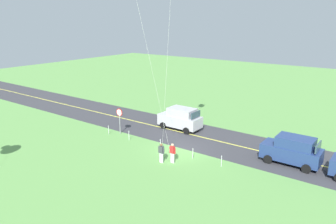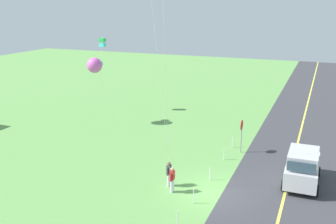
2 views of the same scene
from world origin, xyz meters
The scene contains 14 objects.
ground_plane centered at (0.00, 0.00, -0.05)m, with size 120.00×120.00×0.10m, color #60994C.
asphalt_road centered at (0.00, -4.00, 0.00)m, with size 120.00×7.00×0.00m, color #38383D.
road_centre_stripe centered at (0.00, -4.00, 0.01)m, with size 120.00×0.16×0.00m, color #E5E04C.
car_suv_foreground centered at (3.34, -4.79, 1.15)m, with size 4.40×2.12×2.24m.
stop_sign centered at (7.32, -0.10, 1.80)m, with size 0.76×0.08×2.56m.
person_adult_near centered at (-0.03, 2.83, 0.86)m, with size 0.58×0.22×1.60m.
person_adult_companion centered at (-0.75, 2.34, 0.86)m, with size 0.58×0.22×1.60m.
kite_yellow_high centered at (14.05, 15.75, 7.12)m, with size 0.57×1.73×7.57m.
kite_green_far centered at (9.70, 14.00, 5.54)m, with size 1.90×3.95×6.24m.
fence_post_0 centered at (-4.19, 0.70, 0.45)m, with size 0.05×0.05×0.90m, color silver.
fence_post_1 centered at (-1.61, 0.70, 0.45)m, with size 0.05×0.05×0.90m, color silver.
fence_post_2 centered at (1.70, 0.70, 0.45)m, with size 0.05×0.05×0.90m, color silver.
fence_post_3 centered at (5.40, 0.70, 0.45)m, with size 0.05×0.05×0.90m, color silver.
fence_post_4 centered at (8.10, 0.70, 0.45)m, with size 0.05×0.05×0.90m, color silver.
Camera 2 is at (-20.93, -5.54, 11.02)m, focal length 42.25 mm.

